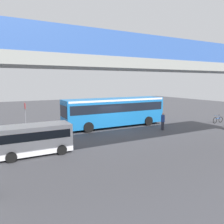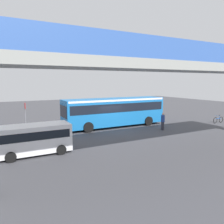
# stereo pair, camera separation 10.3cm
# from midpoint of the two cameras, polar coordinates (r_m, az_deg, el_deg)

# --- Properties ---
(ground) EXTENTS (80.00, 80.00, 0.00)m
(ground) POSITION_cam_midpoint_polar(r_m,az_deg,el_deg) (23.42, -0.83, -4.39)
(ground) COLOR #424247
(city_bus) EXTENTS (11.54, 2.85, 3.15)m
(city_bus) POSITION_cam_midpoint_polar(r_m,az_deg,el_deg) (24.32, 0.84, 0.57)
(city_bus) COLOR #196BB7
(city_bus) RESTS_ON ground
(parked_van) EXTENTS (4.80, 2.17, 2.05)m
(parked_van) POSITION_cam_midpoint_polar(r_m,az_deg,el_deg) (16.10, -19.30, -6.22)
(parked_van) COLOR silver
(parked_van) RESTS_ON ground
(bicycle_blue) EXTENTS (1.77, 0.44, 0.96)m
(bicycle_blue) POSITION_cam_midpoint_polar(r_m,az_deg,el_deg) (29.67, 25.84, -1.84)
(bicycle_blue) COLOR black
(bicycle_blue) RESTS_ON ground
(pedestrian) EXTENTS (0.38, 0.38, 1.79)m
(pedestrian) POSITION_cam_midpoint_polar(r_m,az_deg,el_deg) (23.39, 13.11, -2.40)
(pedestrian) COLOR #2D2D38
(pedestrian) RESTS_ON ground
(traffic_sign) EXTENTS (0.08, 0.60, 2.80)m
(traffic_sign) POSITION_cam_midpoint_polar(r_m,az_deg,el_deg) (24.63, -21.41, 0.13)
(traffic_sign) COLOR slate
(traffic_sign) RESTS_ON ground
(lane_dash_leftmost) EXTENTS (2.00, 0.20, 0.01)m
(lane_dash_leftmost) POSITION_cam_midpoint_polar(r_m,az_deg,el_deg) (29.28, 6.62, -1.95)
(lane_dash_leftmost) COLOR silver
(lane_dash_leftmost) RESTS_ON ground
(lane_dash_left) EXTENTS (2.00, 0.20, 0.01)m
(lane_dash_left) POSITION_cam_midpoint_polar(r_m,az_deg,el_deg) (27.23, -0.32, -2.65)
(lane_dash_left) COLOR silver
(lane_dash_left) RESTS_ON ground
(lane_dash_centre) EXTENTS (2.00, 0.20, 0.01)m
(lane_dash_centre) POSITION_cam_midpoint_polar(r_m,az_deg,el_deg) (25.63, -8.26, -3.39)
(lane_dash_centre) COLOR silver
(lane_dash_centre) RESTS_ON ground
(lane_dash_right) EXTENTS (2.00, 0.20, 0.01)m
(lane_dash_right) POSITION_cam_midpoint_polar(r_m,az_deg,el_deg) (24.60, -17.07, -4.14)
(lane_dash_right) COLOR silver
(lane_dash_right) RESTS_ON ground
(pedestrian_overpass) EXTENTS (24.12, 2.60, 7.19)m
(pedestrian_overpass) POSITION_cam_midpoint_polar(r_m,az_deg,el_deg) (14.51, 18.45, 8.75)
(pedestrian_overpass) COLOR gray
(pedestrian_overpass) RESTS_ON ground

